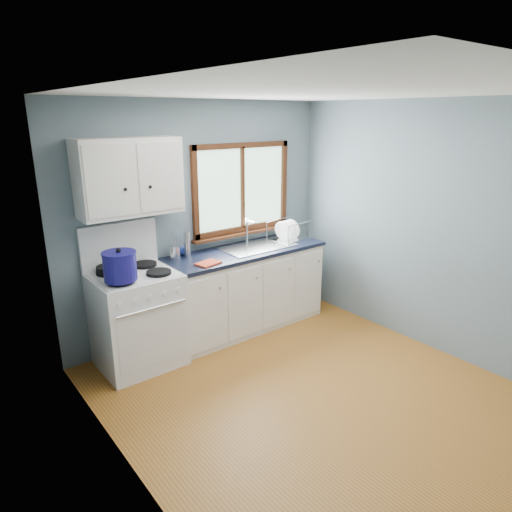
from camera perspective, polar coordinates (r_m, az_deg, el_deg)
floor at (r=4.19m, az=7.39°, el=-17.10°), size 3.20×3.60×0.02m
ceiling at (r=3.47m, az=9.09°, el=19.80°), size 3.20×3.60×0.02m
wall_back at (r=5.01m, az=-6.90°, el=4.52°), size 3.20×0.02×2.50m
wall_left at (r=2.77m, az=-15.86°, el=-6.70°), size 0.02×3.60×2.50m
wall_right at (r=4.89m, az=21.43°, el=3.12°), size 0.02×3.60×2.50m
gas_range at (r=4.55m, az=-14.63°, el=-7.32°), size 0.76×0.69×1.36m
base_cabinets at (r=5.19m, az=-1.38°, el=-4.61°), size 1.85×0.60×0.88m
countertop at (r=5.03m, az=-1.41°, el=0.58°), size 1.89×0.64×0.04m
sink at (r=5.15m, az=0.20°, el=0.50°), size 0.84×0.46×0.44m
window at (r=5.23m, az=-1.72°, el=7.69°), size 1.36×0.10×1.03m
upper_cabinets at (r=4.37m, az=-15.54°, el=9.49°), size 0.95×0.35×0.70m
skillet at (r=4.44m, az=-17.90°, el=-1.46°), size 0.35×0.25×0.04m
stockpot at (r=4.13m, az=-16.66°, el=-1.18°), size 0.32×0.32×0.29m
utensil_crock at (r=4.75m, az=-10.10°, el=0.47°), size 0.15×0.15×0.36m
thermos at (r=4.79m, az=-8.61°, el=1.48°), size 0.08×0.08×0.27m
soap_bottle at (r=4.84m, az=-8.77°, el=1.40°), size 0.11×0.11×0.24m
dish_towel at (r=4.56m, az=-5.99°, el=-0.92°), size 0.26×0.21×0.02m
dish_rack at (r=5.45m, az=4.01°, el=2.74°), size 0.50×0.42×0.23m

